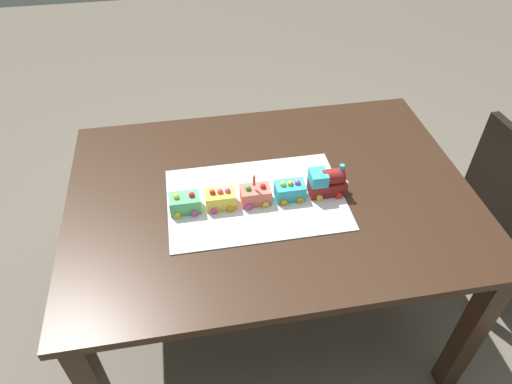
% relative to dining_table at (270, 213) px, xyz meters
% --- Properties ---
extents(ground_plane, '(8.00, 8.00, 0.00)m').
position_rel_dining_table_xyz_m(ground_plane, '(0.00, 0.00, -0.63)').
color(ground_plane, '#6B6054').
extents(dining_table, '(1.40, 1.00, 0.74)m').
position_rel_dining_table_xyz_m(dining_table, '(0.00, 0.00, 0.00)').
color(dining_table, '#382316').
rests_on(dining_table, ground).
extents(cake_board, '(0.60, 0.40, 0.00)m').
position_rel_dining_table_xyz_m(cake_board, '(0.06, 0.03, 0.11)').
color(cake_board, silver).
rests_on(cake_board, dining_table).
extents(cake_locomotive, '(0.14, 0.08, 0.12)m').
position_rel_dining_table_xyz_m(cake_locomotive, '(-0.19, 0.04, 0.16)').
color(cake_locomotive, maroon).
rests_on(cake_locomotive, cake_board).
extents(cake_car_hopper_turquoise, '(0.10, 0.08, 0.07)m').
position_rel_dining_table_xyz_m(cake_car_hopper_turquoise, '(-0.06, 0.04, 0.14)').
color(cake_car_hopper_turquoise, '#38B7C6').
rests_on(cake_car_hopper_turquoise, cake_board).
extents(cake_car_caboose_coral, '(0.10, 0.08, 0.07)m').
position_rel_dining_table_xyz_m(cake_car_caboose_coral, '(0.06, 0.04, 0.14)').
color(cake_car_caboose_coral, '#F27260').
rests_on(cake_car_caboose_coral, cake_board).
extents(cake_car_flatbed_lemon, '(0.10, 0.08, 0.07)m').
position_rel_dining_table_xyz_m(cake_car_flatbed_lemon, '(0.18, 0.04, 0.14)').
color(cake_car_flatbed_lemon, '#F4E04C').
rests_on(cake_car_flatbed_lemon, cake_board).
extents(cake_car_tanker_mint_green, '(0.10, 0.08, 0.07)m').
position_rel_dining_table_xyz_m(cake_car_tanker_mint_green, '(0.30, 0.04, 0.14)').
color(cake_car_tanker_mint_green, '#59CC7A').
rests_on(cake_car_tanker_mint_green, cake_board).
extents(birthday_candle, '(0.01, 0.01, 0.05)m').
position_rel_dining_table_xyz_m(birthday_candle, '(0.07, 0.04, 0.21)').
color(birthday_candle, '#F24C59').
rests_on(birthday_candle, cake_car_caboose_coral).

